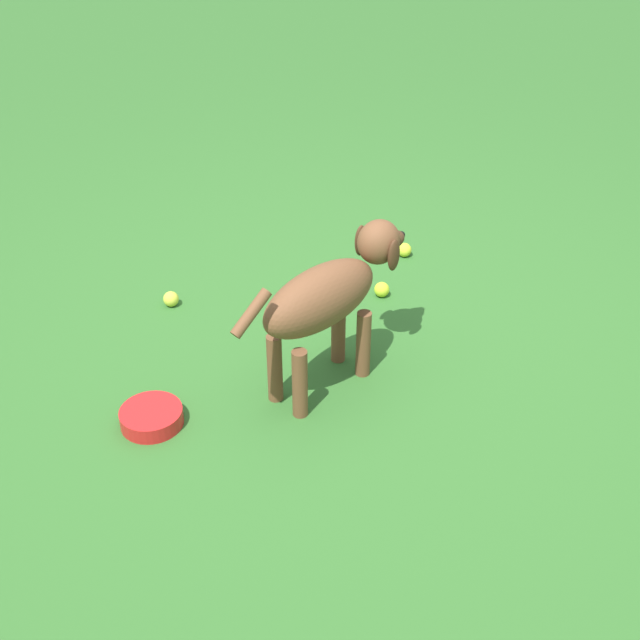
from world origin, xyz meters
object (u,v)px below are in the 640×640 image
tennis_ball_2 (382,289)px  tennis_ball_1 (171,299)px  dog (330,295)px  water_bowl (152,417)px  tennis_ball_0 (404,250)px

tennis_ball_2 → tennis_ball_1: bearing=49.8°
tennis_ball_1 → tennis_ball_2: size_ratio=1.00×
dog → water_bowl: size_ratio=3.84×
tennis_ball_0 → tennis_ball_1: 1.12m
dog → tennis_ball_1: 0.91m
tennis_ball_2 → water_bowl: tennis_ball_2 is taller
dog → tennis_ball_0: dog is taller
tennis_ball_0 → water_bowl: bearing=95.4°
tennis_ball_0 → water_bowl: size_ratio=0.30×
tennis_ball_0 → tennis_ball_2: size_ratio=1.00×
tennis_ball_0 → water_bowl: (-0.15, 1.54, -0.00)m
water_bowl → dog: bearing=-113.1°
tennis_ball_2 → water_bowl: (0.01, 1.20, -0.00)m
tennis_ball_0 → water_bowl: tennis_ball_0 is taller
tennis_ball_2 → water_bowl: size_ratio=0.30×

